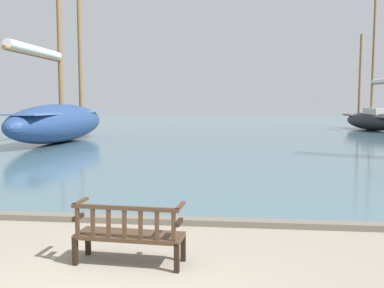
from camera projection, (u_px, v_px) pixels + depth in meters
name	position (u px, v px, depth m)	size (l,w,h in m)	color
harbor_water	(225.00, 124.00, 48.21)	(100.00, 80.00, 0.08)	#476670
quay_edge_kerb	(159.00, 220.00, 8.49)	(40.00, 0.30, 0.12)	#675F54
park_bench	(129.00, 233.00, 6.30)	(1.63, 0.64, 0.92)	black
sailboat_far_port	(60.00, 119.00, 25.38)	(2.90, 11.65, 13.81)	navy
sailboat_outer_port	(372.00, 119.00, 36.54)	(3.80, 9.91, 11.19)	black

